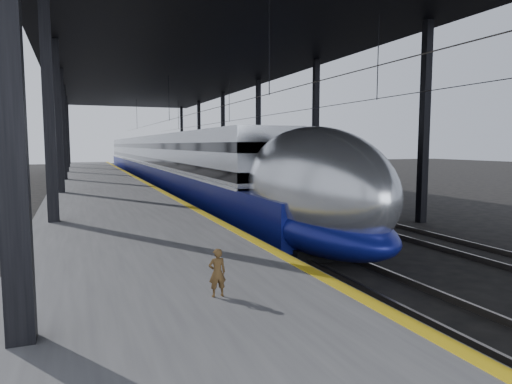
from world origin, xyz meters
TOP-DOWN VIEW (x-y plane):
  - ground at (0.00, 0.00)m, footprint 160.00×160.00m
  - platform at (-3.50, 20.00)m, footprint 6.00×80.00m
  - yellow_strip at (-0.70, 20.00)m, footprint 0.30×80.00m
  - rails at (4.50, 20.00)m, footprint 6.52×80.00m
  - canopy at (1.90, 20.00)m, footprint 18.00×75.00m
  - tgv_train at (2.00, 29.10)m, footprint 2.99×65.20m
  - second_train at (7.00, 37.37)m, footprint 3.06×56.05m
  - child at (-2.92, -4.25)m, footprint 0.30×0.20m

SIDE VIEW (x-z plane):
  - ground at x=0.00m, z-range 0.00..0.00m
  - rails at x=4.50m, z-range 0.00..0.16m
  - platform at x=-3.50m, z-range 0.00..1.00m
  - yellow_strip at x=-0.70m, z-range 1.00..1.01m
  - child at x=-2.92m, z-range 1.00..1.83m
  - tgv_train at x=2.00m, z-range -0.14..4.15m
  - second_train at x=7.00m, z-range 0.03..4.24m
  - canopy at x=1.90m, z-range 4.38..13.85m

